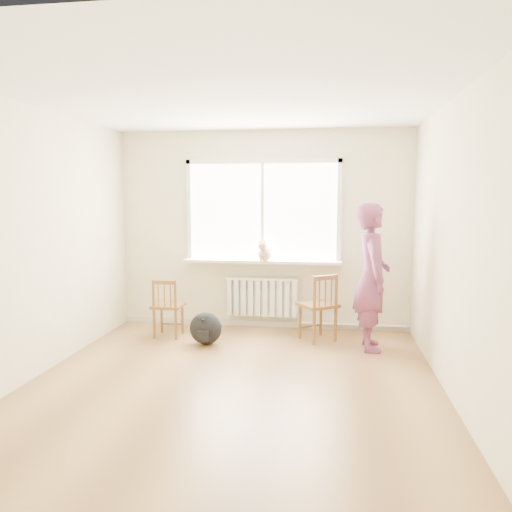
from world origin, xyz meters
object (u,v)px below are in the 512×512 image
at_px(chair_right, 320,307).
at_px(person, 372,277).
at_px(backpack, 206,328).
at_px(cat, 265,252).
at_px(chair_left, 167,308).

xyz_separation_m(chair_right, person, (0.61, -0.22, 0.44)).
bearing_deg(backpack, chair_right, 14.21).
bearing_deg(person, cat, 60.16).
distance_m(cat, backpack, 1.32).
relative_size(chair_right, person, 0.49).
relative_size(chair_left, chair_right, 0.89).
bearing_deg(cat, person, -17.89).
distance_m(person, cat, 1.51).
bearing_deg(chair_right, backpack, -21.54).
xyz_separation_m(chair_left, chair_right, (1.95, 0.11, 0.05)).
height_order(person, cat, person).
relative_size(person, backpack, 4.36).
relative_size(person, cat, 3.90).
height_order(chair_right, cat, cat).
bearing_deg(chair_right, cat, -64.61).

